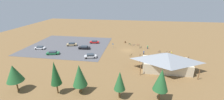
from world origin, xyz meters
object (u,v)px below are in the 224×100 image
at_px(bicycle_green_back_row, 130,44).
at_px(car_silver_end_stall, 90,56).
at_px(bicycle_teal_near_sign, 141,47).
at_px(car_red_mid_lot, 94,42).
at_px(car_green_by_curb, 53,53).
at_px(car_white_near_entry, 40,48).
at_px(pine_far_west, 120,81).
at_px(car_black_second_row, 84,47).
at_px(bike_pavilion, 166,61).
at_px(pine_center, 14,73).
at_px(bicycle_purple_front_row, 134,45).
at_px(bicycle_purple_near_porch, 159,52).
at_px(bicycle_yellow_yard_center, 144,59).
at_px(car_tan_front_row, 72,44).
at_px(visitor_by_pavilion, 148,47).
at_px(visitor_near_lot, 172,53).
at_px(pine_west, 80,75).
at_px(bicycle_white_lone_east, 163,55).
at_px(bicycle_orange_yard_right, 139,59).
at_px(bicycle_silver_yard_left, 168,52).
at_px(bicycle_blue_by_bin, 148,57).
at_px(lot_sign, 113,45).
at_px(bicycle_black_yard_front, 161,57).
at_px(pine_far_east, 161,80).
at_px(pine_mideast, 55,73).
at_px(bicycle_red_lone_west, 138,45).
at_px(trash_bin, 125,42).

height_order(bicycle_green_back_row, car_silver_end_stall, car_silver_end_stall).
distance_m(bicycle_teal_near_sign, car_red_mid_lot, 21.95).
distance_m(car_green_by_curb, car_white_near_entry, 9.80).
bearing_deg(pine_far_west, car_white_near_entry, -35.28).
xyz_separation_m(car_green_by_curb, car_black_second_row, (-9.95, -7.70, 0.06)).
bearing_deg(bicycle_teal_near_sign, car_white_near_entry, 10.69).
bearing_deg(pine_far_west, car_green_by_curb, -37.16).
height_order(bicycle_teal_near_sign, car_silver_end_stall, car_silver_end_stall).
bearing_deg(bike_pavilion, pine_center, 24.18).
xyz_separation_m(bicycle_teal_near_sign, car_white_near_entry, (42.28, 7.98, 0.33)).
relative_size(bike_pavilion, bicycle_purple_front_row, 8.94).
xyz_separation_m(bicycle_purple_near_porch, bicycle_yellow_yard_center, (6.27, 7.86, 0.01)).
bearing_deg(car_green_by_curb, bicycle_yellow_yard_center, -179.26).
height_order(car_tan_front_row, visitor_by_pavilion, visitor_by_pavilion).
distance_m(bicycle_purple_near_porch, car_silver_end_stall, 27.27).
relative_size(bicycle_teal_near_sign, visitor_near_lot, 0.85).
distance_m(pine_center, car_silver_end_stall, 24.72).
relative_size(pine_west, bicycle_purple_front_row, 4.03).
height_order(bicycle_yellow_yard_center, car_white_near_entry, car_white_near_entry).
xyz_separation_m(bicycle_white_lone_east, car_red_mid_lot, (29.75, -10.73, 0.35)).
distance_m(pine_west, car_tan_front_row, 35.85).
height_order(bike_pavilion, car_white_near_entry, bike_pavilion).
bearing_deg(bicycle_orange_yard_right, pine_west, 56.24).
relative_size(bicycle_purple_near_porch, bicycle_orange_yard_right, 0.74).
height_order(pine_center, bicycle_silver_yard_left, pine_center).
relative_size(bicycle_silver_yard_left, bicycle_blue_by_bin, 1.40).
distance_m(bike_pavilion, car_green_by_curb, 41.18).
bearing_deg(bicycle_yellow_yard_center, lot_sign, -38.51).
bearing_deg(bicycle_yellow_yard_center, bicycle_black_yard_front, -154.36).
height_order(pine_west, bicycle_green_back_row, pine_west).
bearing_deg(bicycle_white_lone_east, pine_far_east, 79.07).
bearing_deg(bicycle_orange_yard_right, pine_mideast, 49.17).
relative_size(bicycle_purple_near_porch, bicycle_purple_front_row, 0.72).
bearing_deg(visitor_by_pavilion, car_black_second_row, 9.65).
distance_m(bicycle_silver_yard_left, car_tan_front_row, 41.46).
bearing_deg(bicycle_silver_yard_left, pine_west, 49.06).
xyz_separation_m(pine_far_east, bicycle_teal_near_sign, (2.99, -33.57, -4.80)).
bearing_deg(car_silver_end_stall, bicycle_blue_by_bin, -170.90).
distance_m(bicycle_red_lone_west, car_tan_front_row, 30.28).
xyz_separation_m(bicycle_blue_by_bin, car_tan_front_row, (33.13, -8.70, 0.39)).
height_order(lot_sign, bicycle_purple_front_row, lot_sign).
bearing_deg(trash_bin, car_black_second_row, 34.36).
bearing_deg(visitor_near_lot, bicycle_green_back_row, -32.10).
relative_size(bicycle_black_yard_front, bicycle_white_lone_east, 1.12).
xyz_separation_m(bicycle_purple_near_porch, bicycle_green_back_row, (11.97, -7.94, 0.01)).
xyz_separation_m(pine_west, bicycle_white_lone_east, (-22.79, -26.33, -4.18)).
relative_size(trash_bin, pine_mideast, 0.11).
bearing_deg(car_white_near_entry, bicycle_red_lone_west, -164.78).
relative_size(bike_pavilion, pine_center, 2.32).
height_order(bicycle_black_yard_front, bicycle_yellow_yard_center, bicycle_yellow_yard_center).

